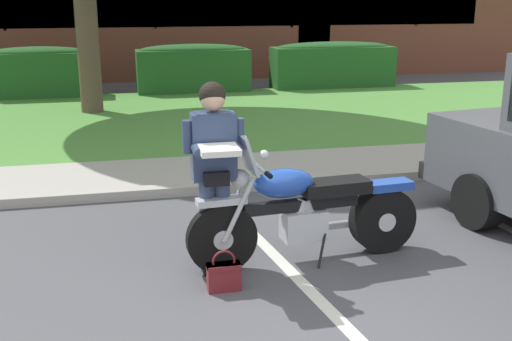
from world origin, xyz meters
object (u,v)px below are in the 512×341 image
at_px(rider_person, 214,163).
at_px(hedge_center_left, 39,71).
at_px(hedge_center_right, 193,68).
at_px(handbag, 224,274).
at_px(motorcycle, 314,210).
at_px(hedge_right, 333,64).
at_px(brick_building, 146,8).

relative_size(rider_person, hedge_center_left, 0.71).
height_order(rider_person, hedge_center_right, rider_person).
relative_size(handbag, hedge_center_right, 0.13).
bearing_deg(handbag, motorcycle, 25.55).
bearing_deg(rider_person, hedge_center_left, 103.25).
bearing_deg(hedge_center_right, motorcycle, -91.48).
xyz_separation_m(rider_person, hedge_center_right, (1.20, 10.64, -0.36)).
xyz_separation_m(motorcycle, hedge_center_right, (0.27, 10.60, 0.16)).
relative_size(hedge_center_right, hedge_right, 0.87).
bearing_deg(motorcycle, rider_person, -177.38).
relative_size(hedge_right, brick_building, 0.14).
xyz_separation_m(motorcycle, rider_person, (-0.93, -0.04, 0.52)).
distance_m(hedge_center_right, brick_building, 6.79).
xyz_separation_m(handbag, hedge_center_right, (1.20, 11.04, 0.51)).
bearing_deg(motorcycle, handbag, -154.45).
height_order(rider_person, handbag, rider_person).
bearing_deg(handbag, rider_person, 90.33).
bearing_deg(hedge_right, handbag, -113.95).
distance_m(hedge_center_right, hedge_right, 3.71).
bearing_deg(hedge_center_left, motorcycle, -72.05).
bearing_deg(hedge_right, hedge_center_right, 180.00).
bearing_deg(hedge_center_left, rider_person, -76.75).
bearing_deg(brick_building, handbag, -91.54).
distance_m(rider_person, hedge_right, 11.73).
bearing_deg(brick_building, hedge_right, -56.18).
bearing_deg(brick_building, hedge_center_left, -114.29).
bearing_deg(handbag, hedge_center_right, 83.81).
distance_m(hedge_center_left, brick_building, 7.38).
bearing_deg(hedge_center_right, rider_person, -96.44).
height_order(hedge_center_left, brick_building, brick_building).
distance_m(rider_person, hedge_center_right, 10.72).
bearing_deg(hedge_right, brick_building, 123.82).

